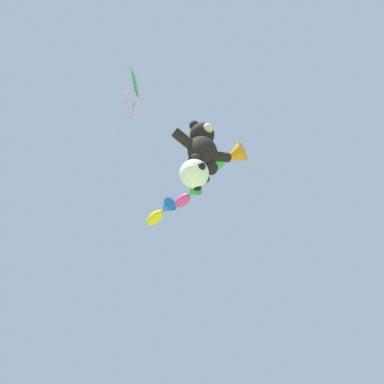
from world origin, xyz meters
name	(u,v)px	position (x,y,z in m)	size (l,w,h in m)	color
teddy_bear_kite	(203,146)	(-0.72, 4.53, 9.78)	(2.42, 1.07, 2.46)	black
soccer_ball_kite	(195,174)	(-1.14, 4.40, 8.00)	(1.02, 1.01, 0.94)	white
fish_kite_emerald	(222,161)	(0.98, 5.63, 11.08)	(1.78, 2.50, 0.85)	green
fish_kite_magenta	(188,196)	(0.43, 7.59, 10.30)	(0.77, 1.54, 0.65)	#E53F9E
fish_kite_goldfin	(160,213)	(0.03, 9.57, 10.56)	(0.92, 2.08, 0.74)	yellow
diamond_kite	(134,86)	(-3.48, 5.16, 12.59)	(0.82, 1.05, 2.89)	green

